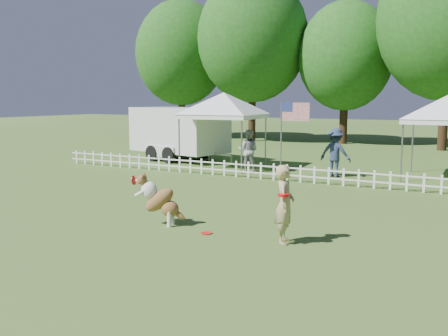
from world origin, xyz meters
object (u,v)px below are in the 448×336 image
Objects in this scene: dog at (160,200)px; flag_pole at (281,140)px; canopy_tent_left at (224,131)px; frisbee_on_turf at (207,233)px; spectator_b at (335,153)px; spectator_a at (248,151)px; handler at (285,204)px; canopy_tent_right at (447,138)px; cargo_trailer at (179,133)px.

flag_pole is at bearing 75.56° from dog.
frisbee_on_turf is at bearing -67.75° from canopy_tent_left.
canopy_tent_left is 1.70× the size of spectator_b.
spectator_a is at bearing 10.52° from spectator_b.
handler is 0.52× the size of canopy_tent_left.
spectator_a is (-4.94, 8.56, 0.04)m from handler.
canopy_tent_left is at bearing 145.49° from flag_pole.
spectator_b is (-3.65, -1.34, -0.59)m from canopy_tent_right.
cargo_trailer is 4.95m from spectator_a.
canopy_tent_right is (8.45, 1.15, -0.05)m from canopy_tent_left.
dog is 4.91× the size of frisbee_on_turf.
handler is at bearing -102.21° from canopy_tent_right.
canopy_tent_right reaches higher than cargo_trailer.
spectator_a is (4.55, -1.91, -0.42)m from cargo_trailer.
canopy_tent_left reaches higher than cargo_trailer.
dog is at bearing 174.57° from frisbee_on_turf.
flag_pole is 2.02m from spectator_a.
flag_pole is 2.13m from spectator_b.
spectator_a reaches higher than frisbee_on_turf.
flag_pole reaches higher than spectator_b.
dog is at bearing 74.76° from handler.
cargo_trailer reaches higher than spectator_b.
spectator_b is (1.67, 1.22, -0.50)m from flag_pole.
flag_pole is at bearing 138.73° from spectator_a.
cargo_trailer is at bearing 26.51° from handler.
dog is 0.42× the size of flag_pole.
cargo_trailer is 2.04× the size of flag_pole.
flag_pole is (-5.31, -2.56, -0.08)m from canopy_tent_right.
flag_pole is at bearing -28.58° from canopy_tent_left.
dog is 9.06m from spectator_b.
spectator_a is at bearing 14.32° from handler.
canopy_tent_right is 1.06× the size of flag_pole.
spectator_a is (-1.92, 8.58, 0.25)m from dog.
frisbee_on_turf is at bearing 79.19° from handler.
flag_pole is at bearing -10.80° from cargo_trailer.
spectator_a is at bearing -25.75° from canopy_tent_left.
frisbee_on_turf is 0.14× the size of spectator_a.
handler is 6.65× the size of frisbee_on_turf.
frisbee_on_turf is 0.04× the size of cargo_trailer.
flag_pole reaches higher than dog.
handler reaches higher than dog.
handler is at bearing -15.37° from dog.
dog is 0.65× the size of spectator_b.
canopy_tent_left is at bearing 94.17° from dog.
handler is 0.95× the size of spectator_a.
cargo_trailer is (-3.15, 1.36, -0.27)m from canopy_tent_left.
spectator_b is at bearing -6.60° from canopy_tent_left.
cargo_trailer is at bearing 126.19° from frisbee_on_turf.
spectator_b reaches higher than frisbee_on_turf.
spectator_b is at bearing 171.22° from spectator_a.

